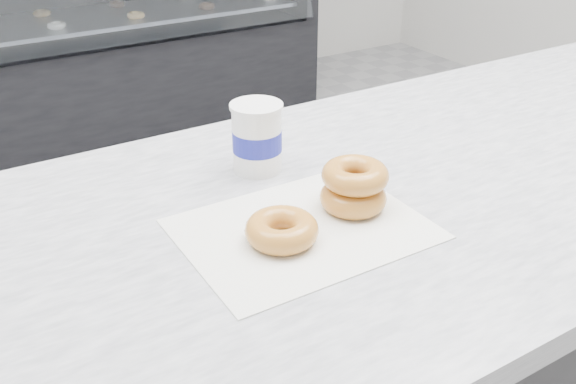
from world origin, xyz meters
The scene contains 7 objects.
ground centered at (0.00, 0.00, 0.00)m, with size 5.00×5.00×0.00m, color #949497.
counter centered at (0.00, -0.60, 0.45)m, with size 3.06×0.76×0.90m.
display_case centered at (0.00, 2.12, 0.49)m, with size 2.40×0.74×1.25m.
wax_paper centered at (-0.45, -0.64, 0.90)m, with size 0.34×0.26×0.00m, color white.
donut_single centered at (-0.50, -0.65, 0.92)m, with size 0.10×0.10×0.04m, color orange.
donut_stack centered at (-0.36, -0.63, 0.94)m, with size 0.12×0.12×0.07m.
coffee_cup centered at (-0.41, -0.44, 0.96)m, with size 0.10×0.10×0.12m.
Camera 1 is at (-0.88, -1.29, 1.38)m, focal length 40.00 mm.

